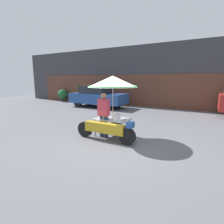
# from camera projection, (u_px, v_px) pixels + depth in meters

# --- Properties ---
(ground_plane) EXTENTS (36.00, 36.00, 0.00)m
(ground_plane) POSITION_uv_depth(u_px,v_px,m) (114.00, 142.00, 5.68)
(ground_plane) COLOR #56565B
(shopfront_building) EXTENTS (28.00, 2.06, 4.49)m
(shopfront_building) POSITION_uv_depth(u_px,v_px,m) (171.00, 76.00, 12.82)
(shopfront_building) COLOR #38383D
(shopfront_building) RESTS_ON ground
(vendor_motorcycle_cart) EXTENTS (2.18, 1.71, 2.13)m
(vendor_motorcycle_cart) POSITION_uv_depth(u_px,v_px,m) (112.00, 90.00, 5.97)
(vendor_motorcycle_cart) COLOR black
(vendor_motorcycle_cart) RESTS_ON ground
(vendor_person) EXTENTS (0.38, 0.22, 1.56)m
(vendor_person) POSITION_uv_depth(u_px,v_px,m) (104.00, 113.00, 6.05)
(vendor_person) COLOR navy
(vendor_person) RESTS_ON ground
(parked_car) EXTENTS (4.14, 1.78, 1.55)m
(parked_car) POSITION_uv_depth(u_px,v_px,m) (98.00, 96.00, 12.80)
(parked_car) COLOR black
(parked_car) RESTS_ON ground
(potted_plant) EXTENTS (0.89, 0.89, 1.11)m
(potted_plant) POSITION_uv_depth(u_px,v_px,m) (63.00, 94.00, 16.31)
(potted_plant) COLOR #2D2D33
(potted_plant) RESTS_ON ground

